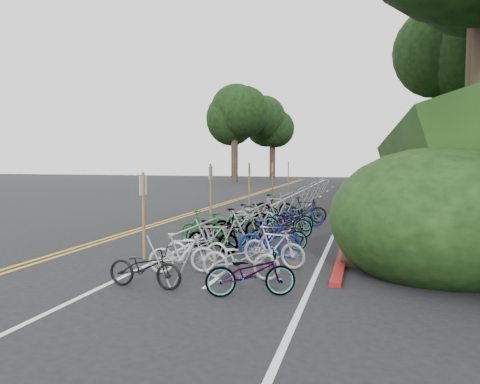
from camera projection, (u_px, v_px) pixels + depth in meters
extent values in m
plane|color=black|center=(133.00, 254.00, 13.11)|extent=(120.00, 120.00, 0.00)
cube|color=gold|center=(191.00, 213.00, 23.30)|extent=(0.12, 80.00, 0.01)
cube|color=gold|center=(197.00, 213.00, 23.22)|extent=(0.12, 80.00, 0.01)
cube|color=silver|center=(252.00, 215.00, 22.48)|extent=(0.12, 80.00, 0.01)
cube|color=silver|center=(341.00, 217.00, 21.38)|extent=(0.12, 80.00, 0.01)
cube|color=silver|center=(216.00, 279.00, 10.38)|extent=(0.10, 1.60, 0.01)
cube|color=silver|center=(270.00, 236.00, 16.15)|extent=(0.10, 1.60, 0.01)
cube|color=silver|center=(296.00, 216.00, 21.93)|extent=(0.10, 1.60, 0.01)
cube|color=silver|center=(311.00, 204.00, 27.70)|extent=(0.10, 1.60, 0.01)
cube|color=silver|center=(320.00, 196.00, 33.48)|extent=(0.10, 1.60, 0.01)
cube|color=silver|center=(327.00, 191.00, 39.25)|extent=(0.10, 1.60, 0.01)
cube|color=silver|center=(332.00, 187.00, 45.03)|extent=(0.10, 1.60, 0.01)
cube|color=maroon|center=(354.00, 212.00, 23.17)|extent=(0.25, 28.00, 0.10)
cube|color=#382819|center=(368.00, 196.00, 32.61)|extent=(1.40, 44.00, 0.16)
ellipsoid|color=#284C19|center=(397.00, 213.00, 14.04)|extent=(2.00, 2.80, 1.60)
ellipsoid|color=#284C19|center=(411.00, 187.00, 18.61)|extent=(2.60, 3.64, 2.08)
ellipsoid|color=#284C19|center=(425.00, 172.00, 24.04)|extent=(2.20, 3.08, 1.76)
ellipsoid|color=#284C19|center=(391.00, 176.00, 30.21)|extent=(3.00, 4.20, 2.40)
ellipsoid|color=#284C19|center=(397.00, 172.00, 35.79)|extent=(2.40, 3.36, 1.92)
ellipsoid|color=#284C19|center=(410.00, 162.00, 39.25)|extent=(2.80, 3.92, 2.24)
ellipsoid|color=#284C19|center=(386.00, 208.00, 16.99)|extent=(1.80, 2.52, 1.44)
ellipsoid|color=#284C19|center=(432.00, 160.00, 27.64)|extent=(3.20, 4.48, 2.56)
ellipsoid|color=black|center=(438.00, 219.00, 11.41)|extent=(5.28, 6.16, 3.52)
cylinder|color=#2D2319|center=(475.00, 92.00, 21.38)|extent=(0.85, 0.85, 6.48)
cylinder|color=#2D2319|center=(451.00, 119.00, 36.38)|extent=(0.82, 0.82, 6.05)
ellipsoid|color=black|center=(453.00, 47.00, 36.00)|extent=(8.07, 8.07, 7.67)
cylinder|color=#2D2319|center=(465.00, 113.00, 43.35)|extent=(0.87, 0.87, 6.92)
ellipsoid|color=black|center=(468.00, 43.00, 42.91)|extent=(9.61, 9.61, 9.13)
cylinder|color=#2D2319|center=(235.00, 158.00, 55.70)|extent=(0.80, 0.80, 5.62)
ellipsoid|color=black|center=(234.00, 115.00, 55.35)|extent=(7.69, 7.69, 7.30)
cylinder|color=#2D2319|center=(272.00, 160.00, 62.63)|extent=(0.78, 0.78, 5.19)
ellipsoid|color=black|center=(273.00, 125.00, 62.31)|extent=(6.72, 6.72, 6.39)
cylinder|color=#9B9EA5|center=(196.00, 227.00, 10.79)|extent=(0.05, 3.02, 0.05)
cylinder|color=#9B9EA5|center=(159.00, 263.00, 9.54)|extent=(0.56, 0.04, 1.10)
cylinder|color=#9B9EA5|center=(185.00, 264.00, 9.40)|extent=(0.56, 0.04, 1.10)
cylinder|color=#9B9EA5|center=(205.00, 240.00, 12.26)|extent=(0.56, 0.04, 1.10)
cylinder|color=#9B9EA5|center=(226.00, 241.00, 12.12)|extent=(0.56, 0.04, 1.10)
cylinder|color=#9B9EA5|center=(261.00, 206.00, 15.14)|extent=(0.05, 3.00, 0.05)
cylinder|color=#9B9EA5|center=(241.00, 230.00, 13.90)|extent=(0.58, 0.04, 1.13)
cylinder|color=#9B9EA5|center=(260.00, 230.00, 13.75)|extent=(0.58, 0.04, 1.13)
cylinder|color=#9B9EA5|center=(262.00, 218.00, 16.60)|extent=(0.58, 0.04, 1.13)
cylinder|color=#9B9EA5|center=(277.00, 219.00, 16.45)|extent=(0.58, 0.04, 1.13)
cylinder|color=#9B9EA5|center=(287.00, 195.00, 19.95)|extent=(0.05, 3.00, 0.05)
cylinder|color=#9B9EA5|center=(274.00, 211.00, 18.71)|extent=(0.58, 0.04, 1.13)
cylinder|color=#9B9EA5|center=(288.00, 212.00, 18.57)|extent=(0.58, 0.04, 1.13)
cylinder|color=#9B9EA5|center=(286.00, 205.00, 21.41)|extent=(0.58, 0.04, 1.13)
cylinder|color=#9B9EA5|center=(298.00, 205.00, 21.26)|extent=(0.58, 0.04, 1.13)
cylinder|color=#9B9EA5|center=(302.00, 188.00, 24.76)|extent=(0.05, 3.00, 0.05)
cylinder|color=#9B9EA5|center=(293.00, 201.00, 23.53)|extent=(0.58, 0.04, 1.13)
cylinder|color=#9B9EA5|center=(304.00, 201.00, 23.38)|extent=(0.58, 0.04, 1.13)
cylinder|color=#9B9EA5|center=(301.00, 197.00, 26.22)|extent=(0.58, 0.04, 1.13)
cylinder|color=#9B9EA5|center=(311.00, 197.00, 26.07)|extent=(0.58, 0.04, 1.13)
cylinder|color=#9B9EA5|center=(313.00, 183.00, 29.57)|extent=(0.05, 3.00, 0.05)
cylinder|color=#9B9EA5|center=(306.00, 194.00, 28.34)|extent=(0.58, 0.04, 1.13)
cylinder|color=#9B9EA5|center=(315.00, 194.00, 28.19)|extent=(0.58, 0.04, 1.13)
cylinder|color=#9B9EA5|center=(311.00, 191.00, 31.03)|extent=(0.58, 0.04, 1.13)
cylinder|color=#9B9EA5|center=(319.00, 191.00, 30.89)|extent=(0.58, 0.04, 1.13)
cylinder|color=#9B9EA5|center=(321.00, 180.00, 34.39)|extent=(0.05, 3.00, 0.05)
cylinder|color=#9B9EA5|center=(315.00, 189.00, 33.15)|extent=(0.58, 0.04, 1.13)
cylinder|color=#9B9EA5|center=(322.00, 189.00, 33.00)|extent=(0.58, 0.04, 1.13)
cylinder|color=#9B9EA5|center=(319.00, 187.00, 35.85)|extent=(0.58, 0.04, 1.13)
cylinder|color=#9B9EA5|center=(326.00, 187.00, 35.70)|extent=(0.58, 0.04, 1.13)
cylinder|color=brown|center=(144.00, 216.00, 12.40)|extent=(0.08, 0.08, 2.32)
cube|color=silver|center=(143.00, 185.00, 12.35)|extent=(0.02, 0.40, 0.50)
cylinder|color=brown|center=(211.00, 197.00, 17.68)|extent=(0.08, 0.08, 2.50)
cube|color=silver|center=(211.00, 173.00, 17.62)|extent=(0.02, 0.40, 0.50)
cylinder|color=brown|center=(249.00, 187.00, 23.46)|extent=(0.08, 0.08, 2.50)
cube|color=silver|center=(249.00, 170.00, 23.39)|extent=(0.02, 0.40, 0.50)
cylinder|color=brown|center=(273.00, 182.00, 29.23)|extent=(0.08, 0.08, 2.50)
cube|color=silver|center=(273.00, 168.00, 29.17)|extent=(0.02, 0.40, 0.50)
cylinder|color=brown|center=(288.00, 178.00, 35.01)|extent=(0.08, 0.08, 2.50)
cube|color=silver|center=(288.00, 166.00, 34.94)|extent=(0.02, 0.40, 0.50)
imported|color=#144C1E|center=(205.00, 228.00, 14.39)|extent=(0.95, 1.87, 1.08)
imported|color=black|center=(145.00, 267.00, 9.67)|extent=(0.66, 1.69, 0.87)
imported|color=slate|center=(251.00, 273.00, 9.07)|extent=(1.21, 1.87, 0.93)
imported|color=beige|center=(183.00, 253.00, 10.90)|extent=(0.99, 1.64, 0.95)
imported|color=#9E9EA3|center=(241.00, 258.00, 10.38)|extent=(0.70, 1.79, 0.93)
imported|color=beige|center=(197.00, 247.00, 12.03)|extent=(0.83, 1.67, 0.84)
imported|color=#9E9EA3|center=(274.00, 247.00, 11.51)|extent=(0.88, 1.74, 1.01)
imported|color=slate|center=(213.00, 237.00, 13.24)|extent=(0.56, 1.58, 0.93)
imported|color=navy|center=(270.00, 239.00, 12.64)|extent=(0.70, 1.75, 1.02)
imported|color=slate|center=(216.00, 231.00, 14.21)|extent=(0.95, 1.96, 0.99)
imported|color=slate|center=(278.00, 235.00, 13.75)|extent=(0.69, 1.74, 0.90)
imported|color=slate|center=(239.00, 225.00, 15.27)|extent=(0.89, 1.83, 1.06)
imported|color=black|center=(281.00, 229.00, 14.89)|extent=(1.05, 1.75, 0.87)
imported|color=#144C1E|center=(237.00, 221.00, 16.61)|extent=(1.02, 1.93, 0.97)
imported|color=slate|center=(287.00, 222.00, 16.18)|extent=(1.16, 1.99, 0.99)
imported|color=slate|center=(249.00, 216.00, 17.96)|extent=(0.95, 1.63, 0.94)
imported|color=slate|center=(292.00, 218.00, 17.57)|extent=(0.99, 1.80, 0.90)
imported|color=#9E9EA3|center=(254.00, 214.00, 19.01)|extent=(0.60, 1.66, 0.87)
imported|color=navy|center=(301.00, 214.00, 18.59)|extent=(1.15, 1.90, 0.94)
imported|color=slate|center=(261.00, 210.00, 20.16)|extent=(1.30, 1.99, 0.99)
imported|color=black|center=(305.00, 210.00, 19.59)|extent=(0.56, 1.81, 1.08)
imported|color=slate|center=(275.00, 206.00, 21.31)|extent=(0.67, 1.81, 1.06)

